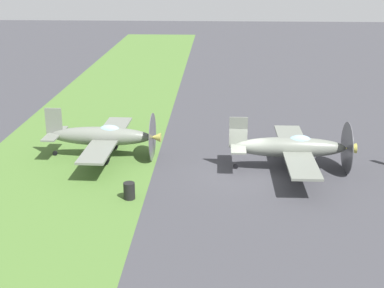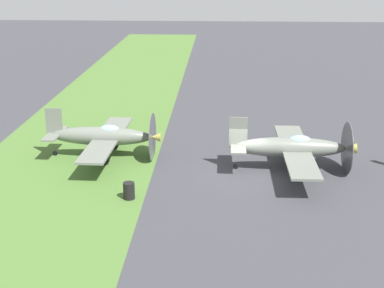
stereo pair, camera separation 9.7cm
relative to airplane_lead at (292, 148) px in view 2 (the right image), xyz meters
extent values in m
plane|color=#38383D|center=(0.78, -2.97, -1.40)|extent=(160.00, 160.00, 0.00)
cube|color=#476B2D|center=(0.78, -13.63, -1.40)|extent=(120.00, 11.00, 0.01)
ellipsoid|color=slate|center=(0.00, -0.15, 0.01)|extent=(1.22, 6.60, 1.20)
cube|color=slate|center=(0.00, 0.24, -0.14)|extent=(9.31, 1.67, 0.14)
cube|color=slate|center=(-0.01, -3.16, 0.88)|extent=(0.10, 1.07, 1.84)
cube|color=slate|center=(-0.01, -3.16, 0.10)|extent=(3.10, 0.88, 0.10)
cone|color=#B7B24C|center=(0.01, 3.39, 0.01)|extent=(0.62, 0.68, 0.62)
cylinder|color=#4C4C51|center=(0.01, 3.19, 0.01)|extent=(3.10, 0.05, 3.10)
ellipsoid|color=#8CB2C6|center=(0.00, 0.43, 0.43)|extent=(0.68, 1.36, 0.68)
cylinder|color=black|center=(-1.40, 0.34, -1.07)|extent=(0.21, 0.66, 0.66)
cylinder|color=black|center=(-1.40, 0.34, -0.61)|extent=(0.12, 0.12, 0.93)
cylinder|color=black|center=(1.41, 0.33, -1.07)|extent=(0.21, 0.66, 0.66)
cylinder|color=black|center=(1.41, 0.33, -0.61)|extent=(0.12, 0.12, 0.93)
cylinder|color=black|center=(-0.01, -3.25, -1.24)|extent=(0.12, 0.31, 0.31)
ellipsoid|color=slate|center=(-1.68, -11.67, -0.03)|extent=(1.32, 6.45, 1.17)
cube|color=slate|center=(-1.67, -11.29, -0.17)|extent=(9.11, 1.82, 0.13)
cube|color=slate|center=(-1.75, -14.60, 0.82)|extent=(0.12, 1.04, 1.80)
cube|color=slate|center=(-1.75, -14.60, 0.07)|extent=(3.04, 0.92, 0.09)
cone|color=#B7B24C|center=(-1.60, -8.22, -0.03)|extent=(0.62, 0.68, 0.61)
cylinder|color=#4C4C51|center=(-1.60, -8.41, -0.03)|extent=(3.03, 0.11, 3.03)
ellipsoid|color=#8CB2C6|center=(-1.67, -11.10, 0.38)|extent=(0.69, 1.34, 0.66)
cylinder|color=black|center=(-3.04, -11.16, -1.08)|extent=(0.22, 0.65, 0.64)
cylinder|color=black|center=(-3.04, -11.16, -0.62)|extent=(0.11, 0.11, 0.91)
cylinder|color=black|center=(-0.30, -11.23, -1.08)|extent=(0.22, 0.65, 0.64)
cylinder|color=black|center=(-0.30, -11.23, -0.62)|extent=(0.11, 0.11, 0.91)
cylinder|color=black|center=(-1.75, -14.69, -1.25)|extent=(0.12, 0.31, 0.30)
cylinder|color=black|center=(4.57, -8.93, -0.95)|extent=(0.60, 0.60, 0.90)
camera|label=1|loc=(30.56, -4.41, 10.59)|focal=51.25mm
camera|label=2|loc=(30.56, -4.31, 10.59)|focal=51.25mm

